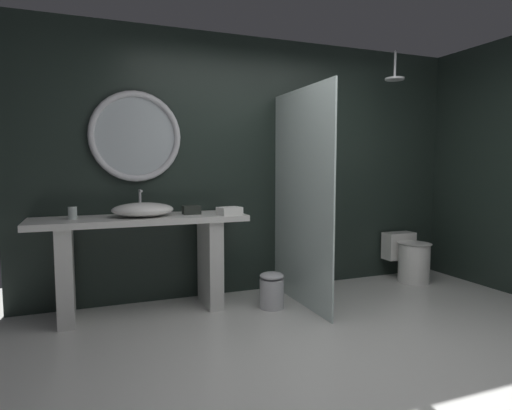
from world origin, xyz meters
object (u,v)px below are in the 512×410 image
object	(u,v)px
tissue_box	(191,210)
waste_bin	(272,290)
round_wall_mirror	(136,136)
toilet	(410,257)
folded_hand_towel	(229,211)
vessel_sink	(143,210)
rain_shower_head	(395,77)
tumbler_cup	(73,213)

from	to	relation	value
tissue_box	waste_bin	distance (m)	1.04
round_wall_mirror	toilet	xyz separation A→B (m)	(2.95, -0.28, -1.31)
tissue_box	folded_hand_towel	distance (m)	0.36
vessel_sink	tissue_box	bearing A→B (deg)	3.93
tissue_box	folded_hand_towel	size ratio (longest dim) A/B	0.78
vessel_sink	rain_shower_head	size ratio (longest dim) A/B	1.78
folded_hand_towel	toilet	bearing A→B (deg)	4.01
round_wall_mirror	folded_hand_towel	xyz separation A→B (m)	(0.76, -0.43, -0.67)
vessel_sink	rain_shower_head	bearing A→B (deg)	-1.60
rain_shower_head	toilet	size ratio (longest dim) A/B	0.54
waste_bin	folded_hand_towel	bearing A→B (deg)	159.38
waste_bin	tumbler_cup	bearing A→B (deg)	168.98
round_wall_mirror	rain_shower_head	xyz separation A→B (m)	(2.61, -0.35, 0.66)
vessel_sink	tumbler_cup	distance (m)	0.57
tumbler_cup	waste_bin	bearing A→B (deg)	-11.02
tissue_box	toilet	bearing A→B (deg)	-0.72
round_wall_mirror	rain_shower_head	bearing A→B (deg)	-7.61
tumbler_cup	tissue_box	size ratio (longest dim) A/B	0.66
tissue_box	folded_hand_towel	world-z (taller)	tissue_box
folded_hand_towel	tumbler_cup	bearing A→B (deg)	171.75
toilet	folded_hand_towel	size ratio (longest dim) A/B	2.73
folded_hand_towel	rain_shower_head	bearing A→B (deg)	2.55
waste_bin	vessel_sink	bearing A→B (deg)	165.25
tumbler_cup	tissue_box	distance (m)	1.00
tissue_box	rain_shower_head	bearing A→B (deg)	-2.72
tumbler_cup	toilet	world-z (taller)	tumbler_cup
vessel_sink	toilet	size ratio (longest dim) A/B	0.97
tumbler_cup	folded_hand_towel	bearing A→B (deg)	-8.25
tumbler_cup	vessel_sink	bearing A→B (deg)	-3.52
tumbler_cup	rain_shower_head	xyz separation A→B (m)	(3.16, -0.11, 1.32)
tissue_box	toilet	xyz separation A→B (m)	(2.50, -0.03, -0.63)
rain_shower_head	toilet	xyz separation A→B (m)	(0.34, 0.07, -1.97)
round_wall_mirror	waste_bin	size ratio (longest dim) A/B	2.48
round_wall_mirror	waste_bin	bearing A→B (deg)	-26.85
round_wall_mirror	folded_hand_towel	bearing A→B (deg)	-29.58
rain_shower_head	tissue_box	bearing A→B (deg)	177.28
vessel_sink	round_wall_mirror	size ratio (longest dim) A/B	0.64
rain_shower_head	folded_hand_towel	bearing A→B (deg)	-177.45
tumbler_cup	round_wall_mirror	xyz separation A→B (m)	(0.55, 0.24, 0.66)
toilet	tissue_box	bearing A→B (deg)	179.28
round_wall_mirror	waste_bin	world-z (taller)	round_wall_mirror
vessel_sink	folded_hand_towel	bearing A→B (deg)	-11.78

